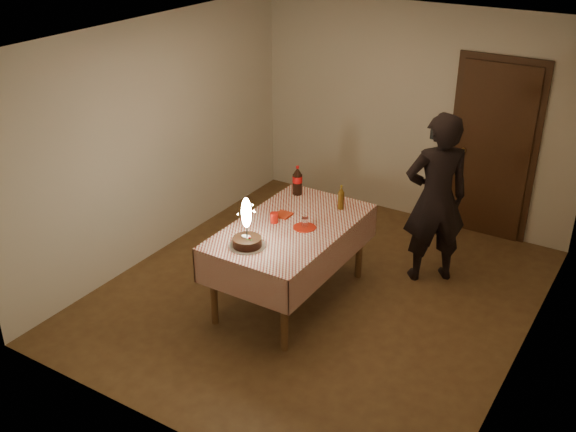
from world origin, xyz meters
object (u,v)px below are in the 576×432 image
at_px(dining_table, 291,236).
at_px(red_cup, 274,218).
at_px(birthday_cake, 247,234).
at_px(cola_bottle, 297,181).
at_px(red_plate, 305,227).
at_px(photographer, 436,199).
at_px(amber_bottle_right, 341,198).
at_px(clear_cup, 305,222).

height_order(dining_table, red_cup, red_cup).
xyz_separation_m(birthday_cake, cola_bottle, (-0.20, 1.21, 0.03)).
bearing_deg(red_plate, photographer, 51.33).
height_order(cola_bottle, photographer, photographer).
relative_size(amber_bottle_right, photographer, 0.14).
relative_size(clear_cup, cola_bottle, 0.28).
distance_m(red_cup, clear_cup, 0.31).
distance_m(clear_cup, photographer, 1.41).
xyz_separation_m(red_plate, photographer, (0.89, 1.11, 0.08)).
bearing_deg(amber_bottle_right, red_cup, -123.54).
relative_size(clear_cup, amber_bottle_right, 0.35).
bearing_deg(red_plate, clear_cup, 113.97).
height_order(red_plate, red_cup, red_cup).
xyz_separation_m(amber_bottle_right, photographer, (0.79, 0.55, -0.03)).
bearing_deg(birthday_cake, dining_table, 77.83).
relative_size(dining_table, red_cup, 17.20).
height_order(red_cup, photographer, photographer).
bearing_deg(birthday_cake, amber_bottle_right, 72.80).
bearing_deg(clear_cup, cola_bottle, 126.52).
bearing_deg(birthday_cake, red_cup, 95.55).
xyz_separation_m(dining_table, clear_cup, (0.13, 0.05, 0.15)).
relative_size(dining_table, cola_bottle, 5.42).
distance_m(cola_bottle, photographer, 1.43).
distance_m(birthday_cake, cola_bottle, 1.23).
relative_size(dining_table, birthday_cake, 3.59).
distance_m(birthday_cake, clear_cup, 0.66).
distance_m(clear_cup, amber_bottle_right, 0.55).
height_order(red_cup, amber_bottle_right, amber_bottle_right).
bearing_deg(red_plate, red_cup, -169.99).
distance_m(dining_table, photographer, 1.54).
relative_size(dining_table, amber_bottle_right, 6.75).
xyz_separation_m(red_cup, amber_bottle_right, (0.40, 0.61, 0.07)).
bearing_deg(red_cup, photographer, 44.21).
height_order(dining_table, red_plate, red_plate).
distance_m(red_plate, amber_bottle_right, 0.57).
xyz_separation_m(dining_table, red_cup, (-0.17, -0.03, 0.16)).
bearing_deg(cola_bottle, amber_bottle_right, -7.70).
xyz_separation_m(dining_table, birthday_cake, (-0.12, -0.56, 0.23)).
bearing_deg(cola_bottle, dining_table, -63.86).
bearing_deg(clear_cup, birthday_cake, -112.06).
bearing_deg(birthday_cake, cola_bottle, 99.50).
relative_size(birthday_cake, cola_bottle, 1.51).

